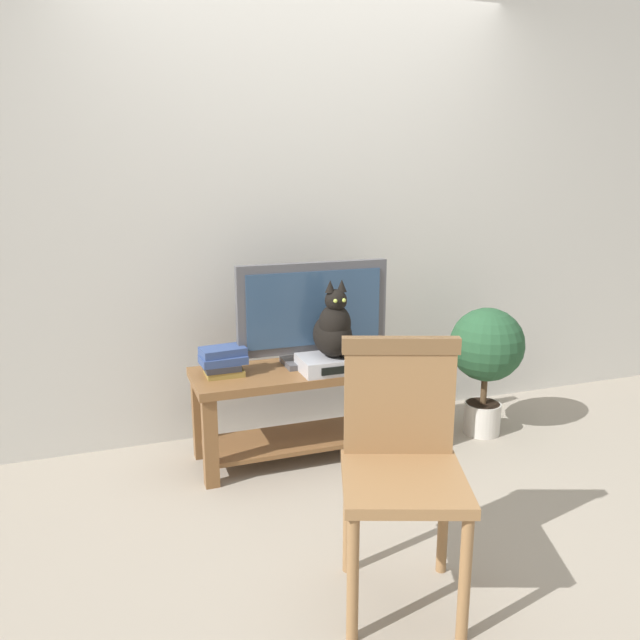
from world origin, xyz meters
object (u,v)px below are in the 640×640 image
tv_stand (317,395)px  wooden_chair (402,451)px  tv (313,312)px  book_stack (223,361)px  cat (334,329)px  media_box (332,363)px  potted_plant (486,352)px

tv_stand → wooden_chair: wooden_chair is taller
tv_stand → tv: bearing=90.0°
wooden_chair → book_stack: size_ratio=3.93×
cat → tv: bearing=108.5°
media_box → wooden_chair: (-0.15, -1.08, 0.01)m
wooden_chair → tv: bearing=85.7°
media_box → book_stack: book_stack is taller
tv_stand → media_box: 0.23m
tv → wooden_chair: (-0.09, -1.23, -0.24)m
cat → wooden_chair: bearing=-97.9°
cat → potted_plant: cat is taller
tv_stand → potted_plant: 1.03m
cat → book_stack: 0.59m
tv → tv_stand: bearing=-90.0°
cat → potted_plant: (0.97, 0.04, -0.23)m
potted_plant → media_box: bearing=-178.8°
tv_stand → book_stack: bearing=176.6°
tv_stand → wooden_chair: (-0.09, -1.18, 0.21)m
media_box → wooden_chair: bearing=-97.7°
wooden_chair → potted_plant: (1.11, 1.10, -0.05)m
book_stack → potted_plant: size_ratio=0.32×
tv → media_box: (0.05, -0.15, -0.25)m
media_box → potted_plant: (0.97, 0.02, -0.04)m
wooden_chair → potted_plant: wooden_chair is taller
media_box → potted_plant: potted_plant is taller
tv → media_box: tv is taller
tv_stand → potted_plant: bearing=-4.1°
tv → potted_plant: bearing=-7.1°
tv_stand → media_box: (0.05, -0.09, 0.20)m
media_box → cat: (0.00, -0.02, 0.19)m
tv_stand → book_stack: size_ratio=5.52×
tv → wooden_chair: 1.26m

